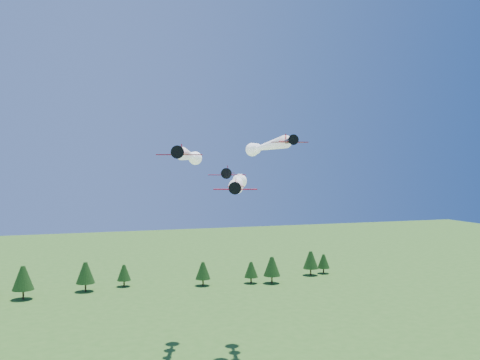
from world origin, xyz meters
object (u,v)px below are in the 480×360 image
object	(u,v)px
plane_left	(191,156)
plane_right	(263,147)
plane_lead	(238,183)
plane_slot	(227,173)

from	to	relation	value
plane_left	plane_right	size ratio (longest dim) A/B	1.02
plane_lead	plane_left	size ratio (longest dim) A/B	0.94
plane_lead	plane_slot	xyz separation A→B (m)	(-5.16, -8.35, 2.11)
plane_left	plane_right	world-z (taller)	plane_right
plane_left	plane_slot	xyz separation A→B (m)	(1.84, -23.54, -3.87)
plane_lead	plane_left	bearing A→B (deg)	134.00
plane_lead	plane_slot	world-z (taller)	plane_slot
plane_left	plane_right	bearing A→B (deg)	-2.49
plane_left	plane_slot	bearing A→B (deg)	-68.29
plane_lead	plane_slot	bearing A→B (deg)	-102.44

